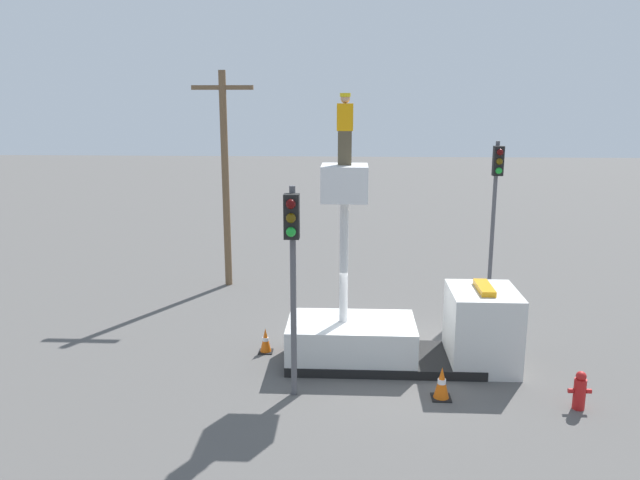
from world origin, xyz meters
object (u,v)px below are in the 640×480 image
(bucket_truck, at_px, (405,328))
(traffic_cone_rear, at_px, (266,341))
(worker, at_px, (345,129))
(fire_hydrant, at_px, (580,391))
(utility_pole, at_px, (225,172))
(traffic_light_across, at_px, (496,189))
(traffic_cone_curbside, at_px, (442,384))
(traffic_light_pole, at_px, (292,251))

(bucket_truck, height_order, traffic_cone_rear, bucket_truck)
(worker, bearing_deg, fire_hydrant, -23.15)
(worker, xyz_separation_m, utility_pole, (-4.42, 6.92, -1.90))
(traffic_light_across, xyz_separation_m, traffic_cone_curbside, (-2.79, -7.86, -3.49))
(fire_hydrant, bearing_deg, traffic_light_pole, 177.84)
(traffic_light_across, xyz_separation_m, utility_pole, (-9.55, 1.01, 0.38))
(fire_hydrant, distance_m, utility_pole, 13.99)
(traffic_cone_curbside, bearing_deg, traffic_cone_rear, 150.78)
(traffic_cone_rear, bearing_deg, fire_hydrant, -20.75)
(worker, xyz_separation_m, traffic_light_pole, (-1.13, -2.06, -2.60))
(fire_hydrant, bearing_deg, utility_pole, 136.77)
(bucket_truck, height_order, traffic_light_across, traffic_light_across)
(bucket_truck, height_order, fire_hydrant, bucket_truck)
(bucket_truck, xyz_separation_m, utility_pole, (-6.05, 6.92, 3.27))
(traffic_light_pole, distance_m, utility_pole, 9.58)
(worker, xyz_separation_m, traffic_light_across, (5.12, 5.90, -2.28))
(traffic_light_across, relative_size, utility_pole, 0.70)
(bucket_truck, xyz_separation_m, traffic_cone_rear, (-3.78, 0.55, -0.65))
(traffic_light_pole, bearing_deg, traffic_cone_curbside, 1.59)
(fire_hydrant, bearing_deg, traffic_cone_rear, 159.25)
(worker, height_order, traffic_light_across, worker)
(utility_pole, bearing_deg, worker, -57.41)
(bucket_truck, distance_m, traffic_cone_rear, 3.87)
(utility_pole, bearing_deg, traffic_light_pole, -69.87)
(traffic_cone_rear, xyz_separation_m, utility_pole, (-2.27, 6.36, 3.92))
(bucket_truck, relative_size, fire_hydrant, 6.60)
(traffic_cone_rear, bearing_deg, traffic_light_across, 36.33)
(traffic_cone_curbside, bearing_deg, bucket_truck, 110.00)
(traffic_light_pole, xyz_separation_m, traffic_cone_curbside, (3.47, 0.10, -3.17))
(traffic_cone_rear, distance_m, utility_pole, 7.81)
(bucket_truck, relative_size, traffic_cone_curbside, 7.64)
(worker, distance_m, fire_hydrant, 8.17)
(bucket_truck, distance_m, fire_hydrant, 4.44)
(traffic_light_across, relative_size, fire_hydrant, 6.03)
(fire_hydrant, relative_size, traffic_cone_curbside, 1.16)
(worker, distance_m, traffic_light_across, 8.14)
(traffic_cone_rear, bearing_deg, traffic_light_pole, -68.64)
(traffic_cone_rear, xyz_separation_m, traffic_cone_curbside, (4.49, -2.51, 0.04))
(worker, distance_m, utility_pole, 8.43)
(traffic_light_pole, height_order, traffic_cone_rear, traffic_light_pole)
(traffic_light_pole, bearing_deg, bucket_truck, 36.70)
(fire_hydrant, xyz_separation_m, traffic_cone_rear, (-7.54, 2.86, -0.11))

